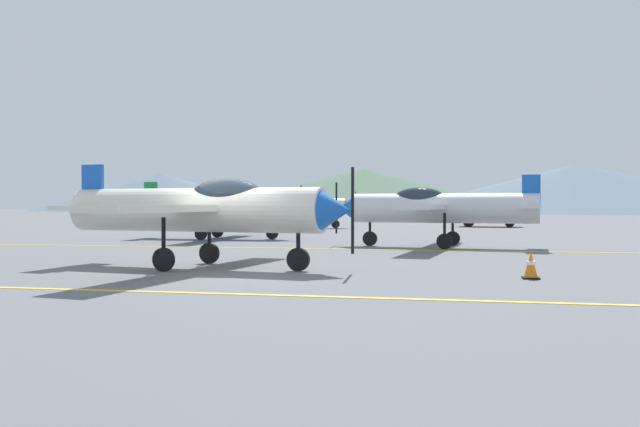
# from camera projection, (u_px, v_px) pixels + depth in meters

# --- Properties ---
(ground_plane) EXTENTS (400.00, 400.00, 0.00)m
(ground_plane) POSITION_uv_depth(u_px,v_px,m) (215.00, 272.00, 15.72)
(ground_plane) COLOR slate
(apron_line_near) EXTENTS (80.00, 0.16, 0.01)m
(apron_line_near) POSITION_uv_depth(u_px,v_px,m) (145.00, 292.00, 12.17)
(apron_line_near) COLOR yellow
(apron_line_near) RESTS_ON ground_plane
(apron_line_far) EXTENTS (80.00, 0.16, 0.01)m
(apron_line_far) POSITION_uv_depth(u_px,v_px,m) (299.00, 249.00, 24.07)
(apron_line_far) COLOR yellow
(apron_line_far) RESTS_ON ground_plane
(airplane_near) EXTENTS (7.79, 8.93, 2.67)m
(airplane_near) POSITION_uv_depth(u_px,v_px,m) (205.00, 208.00, 16.78)
(airplane_near) COLOR silver
(airplane_near) RESTS_ON ground_plane
(airplane_mid) EXTENTS (7.79, 8.93, 2.67)m
(airplane_mid) POSITION_uv_depth(u_px,v_px,m) (435.00, 207.00, 24.94)
(airplane_mid) COLOR silver
(airplane_mid) RESTS_ON ground_plane
(airplane_far) EXTENTS (7.70, 8.88, 2.67)m
(airplane_far) POSITION_uv_depth(u_px,v_px,m) (220.00, 207.00, 30.99)
(airplane_far) COLOR #33478C
(airplane_far) RESTS_ON ground_plane
(airplane_back) EXTENTS (7.81, 8.89, 2.67)m
(airplane_back) POSITION_uv_depth(u_px,v_px,m) (298.00, 206.00, 44.94)
(airplane_back) COLOR silver
(airplane_back) RESTS_ON ground_plane
(car_sedan) EXTENTS (4.46, 2.35, 1.62)m
(car_sedan) POSITION_uv_depth(u_px,v_px,m) (490.00, 215.00, 47.57)
(car_sedan) COLOR red
(car_sedan) RESTS_ON ground_plane
(traffic_cone_front) EXTENTS (0.36, 0.36, 0.59)m
(traffic_cone_front) POSITION_uv_depth(u_px,v_px,m) (531.00, 265.00, 14.31)
(traffic_cone_front) COLOR black
(traffic_cone_front) RESTS_ON ground_plane
(hill_left) EXTENTS (66.39, 66.39, 9.75)m
(hill_left) POSITION_uv_depth(u_px,v_px,m) (162.00, 192.00, 174.94)
(hill_left) COLOR slate
(hill_left) RESTS_ON ground_plane
(hill_centerleft) EXTENTS (80.92, 80.92, 9.94)m
(hill_centerleft) POSITION_uv_depth(u_px,v_px,m) (364.00, 190.00, 157.29)
(hill_centerleft) COLOR #4C6651
(hill_centerleft) RESTS_ON ground_plane
(hill_centerright) EXTENTS (80.39, 80.39, 10.06)m
(hill_centerright) POSITION_uv_depth(u_px,v_px,m) (576.00, 188.00, 139.10)
(hill_centerright) COLOR slate
(hill_centerright) RESTS_ON ground_plane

